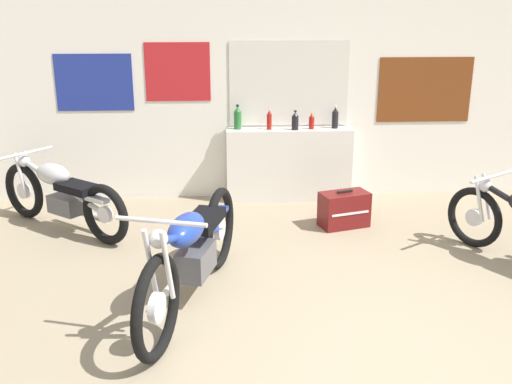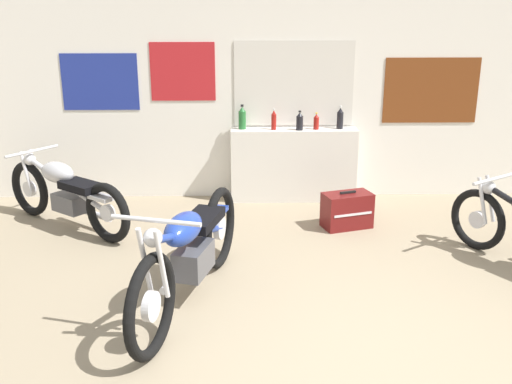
{
  "view_description": "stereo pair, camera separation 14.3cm",
  "coord_description": "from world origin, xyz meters",
  "views": [
    {
      "loc": [
        -0.97,
        -3.44,
        2.34
      ],
      "look_at": [
        -0.71,
        1.59,
        0.7
      ],
      "focal_mm": 42.0,
      "sensor_mm": 36.0,
      "label": 1
    },
    {
      "loc": [
        -0.83,
        -3.44,
        2.34
      ],
      "look_at": [
        -0.71,
        1.59,
        0.7
      ],
      "focal_mm": 42.0,
      "sensor_mm": 36.0,
      "label": 2
    }
  ],
  "objects": [
    {
      "name": "ground_plane",
      "position": [
        0.0,
        0.0,
        0.0
      ],
      "size": [
        24.0,
        24.0,
        0.0
      ],
      "primitive_type": "plane",
      "color": "gray"
    },
    {
      "name": "wall_back",
      "position": [
        -0.01,
        3.63,
        1.4
      ],
      "size": [
        10.0,
        0.07,
        2.8
      ],
      "color": "silver",
      "rests_on": "ground_plane"
    },
    {
      "name": "bottle_center",
      "position": [
        -0.16,
        3.4,
        0.97
      ],
      "size": [
        0.08,
        0.08,
        0.23
      ],
      "color": "black",
      "rests_on": "sill_counter"
    },
    {
      "name": "bottle_rightmost",
      "position": [
        0.32,
        3.47,
        0.99
      ],
      "size": [
        0.08,
        0.08,
        0.27
      ],
      "color": "black",
      "rests_on": "sill_counter"
    },
    {
      "name": "motorcycle_silver",
      "position": [
        -2.69,
        2.56,
        0.39
      ],
      "size": [
        1.58,
        1.26,
        0.77
      ],
      "color": "black",
      "rests_on": "ground_plane"
    },
    {
      "name": "motorcycle_blue",
      "position": [
        -1.25,
        0.86,
        0.45
      ],
      "size": [
        0.82,
        2.15,
        0.95
      ],
      "color": "black",
      "rests_on": "ground_plane"
    },
    {
      "name": "bottle_left_center",
      "position": [
        -0.46,
        3.43,
        0.98
      ],
      "size": [
        0.06,
        0.06,
        0.25
      ],
      "color": "maroon",
      "rests_on": "sill_counter"
    },
    {
      "name": "bottle_leftmost",
      "position": [
        -0.83,
        3.48,
        0.99
      ],
      "size": [
        0.09,
        0.09,
        0.29
      ],
      "color": "#23662D",
      "rests_on": "sill_counter"
    },
    {
      "name": "hard_case_darkred",
      "position": [
        0.27,
        2.51,
        0.19
      ],
      "size": [
        0.57,
        0.41,
        0.4
      ],
      "color": "maroon",
      "rests_on": "ground_plane"
    },
    {
      "name": "bottle_right_center",
      "position": [
        0.03,
        3.44,
        0.96
      ],
      "size": [
        0.06,
        0.06,
        0.2
      ],
      "color": "maroon",
      "rests_on": "sill_counter"
    },
    {
      "name": "sill_counter",
      "position": [
        -0.22,
        3.45,
        0.43
      ],
      "size": [
        1.49,
        0.28,
        0.87
      ],
      "color": "silver",
      "rests_on": "ground_plane"
    }
  ]
}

